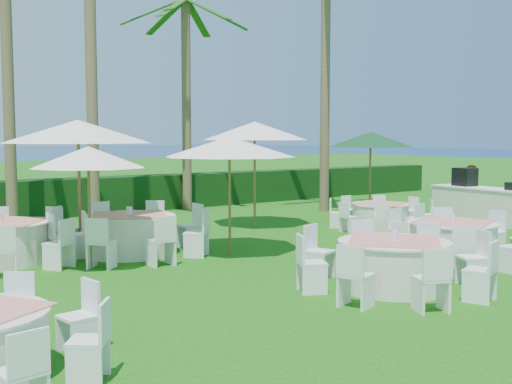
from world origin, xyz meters
The scene contains 17 objects.
ground centered at (0.00, 0.00, 0.00)m, with size 120.00×120.00×0.00m, color #11540E.
hedge centered at (0.00, 12.00, 0.60)m, with size 34.00×1.00×1.20m, color black.
banquet_table_b centered at (0.88, -0.97, 0.44)m, with size 3.26×3.26×0.99m.
banquet_table_c centered at (3.72, -0.03, 0.42)m, with size 3.20×3.20×0.97m.
banquet_table_d centered at (-3.84, 5.24, 0.45)m, with size 3.37×3.37×1.01m.
banquet_table_e centered at (-1.31, 4.58, 0.46)m, with size 3.46×3.46×1.04m.
banquet_table_f centered at (6.00, 4.03, 0.37)m, with size 2.80×2.80×0.86m.
umbrella_a centered at (-2.59, 3.65, 2.16)m, with size 2.26×2.26×2.37m.
umbrella_b centered at (0.47, 3.33, 2.33)m, with size 2.87×2.87×2.56m.
umbrella_c centered at (-2.10, 5.41, 2.66)m, with size 3.32×3.32×2.92m.
umbrella_d centered at (3.39, 6.38, 2.71)m, with size 2.96×2.96×2.97m.
umbrella_green centered at (7.37, 5.73, 2.46)m, with size 2.58×2.58×2.70m.
buffet_table centered at (9.31, 2.48, 0.56)m, with size 1.38×4.57×1.60m.
staff_person centered at (10.22, 4.13, 0.83)m, with size 0.60×0.40×1.65m, color gray.
palm_b centered at (-2.09, 10.60, 4.53)m, with size 4.40×4.17×8.17m.
palm_d centered at (4.08, 11.30, 4.07)m, with size 4.19×4.39×7.27m.
palm_e centered at (7.56, 8.02, 4.78)m, with size 4.38×4.23×8.65m.
Camera 1 is at (-7.31, -8.13, 2.57)m, focal length 45.00 mm.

